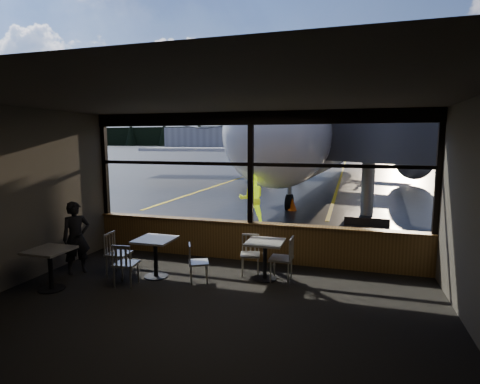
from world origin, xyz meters
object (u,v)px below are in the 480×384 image
at_px(chair_near_n, 250,255).
at_px(chair_mid_w, 119,254).
at_px(chair_near_w, 199,263).
at_px(airliner, 332,101).
at_px(cafe_table_near, 265,260).
at_px(cone_nose, 292,204).
at_px(cafe_table_left, 51,270).
at_px(jet_bridge, 393,156).
at_px(chair_near_e, 281,259).
at_px(ground_crew, 252,199).
at_px(chair_mid_s, 126,264).
at_px(passenger, 76,238).
at_px(cafe_table_mid, 156,258).

relative_size(chair_near_n, chair_mid_w, 0.92).
relative_size(chair_near_w, chair_mid_w, 0.87).
xyz_separation_m(airliner, cafe_table_near, (-0.20, -20.43, -5.27)).
bearing_deg(chair_mid_w, cafe_table_near, 98.64).
bearing_deg(chair_mid_w, cone_nose, 160.82).
distance_m(cafe_table_left, chair_near_n, 3.92).
xyz_separation_m(jet_bridge, chair_near_e, (-2.65, -6.64, -1.88)).
bearing_deg(ground_crew, chair_mid_s, 56.72).
bearing_deg(chair_near_e, chair_mid_s, 112.11).
bearing_deg(cafe_table_left, chair_mid_s, 25.52).
bearing_deg(jet_bridge, airliner, 101.44).
distance_m(jet_bridge, ground_crew, 5.09).
xyz_separation_m(cafe_table_left, cone_nose, (3.16, 9.62, -0.14)).
bearing_deg(passenger, cafe_table_mid, -45.59).
height_order(jet_bridge, chair_mid_s, jet_bridge).
relative_size(cafe_table_near, cafe_table_mid, 0.97).
xyz_separation_m(cafe_table_near, ground_crew, (-1.57, 4.86, 0.49)).
bearing_deg(cafe_table_near, cafe_table_left, -155.78).
xyz_separation_m(cafe_table_left, ground_crew, (2.23, 6.57, 0.49)).
relative_size(chair_mid_w, cone_nose, 1.74).
bearing_deg(passenger, chair_near_w, -48.66).
distance_m(chair_mid_s, passenger, 1.49).
bearing_deg(chair_mid_w, airliner, 167.66).
bearing_deg(chair_near_w, cone_nose, 149.91).
bearing_deg(cone_nose, cafe_table_near, -85.40).
relative_size(airliner, chair_mid_w, 39.88).
xyz_separation_m(cafe_table_left, chair_near_e, (4.13, 1.70, 0.06)).
xyz_separation_m(cafe_table_mid, chair_mid_s, (-0.33, -0.58, 0.02)).
bearing_deg(jet_bridge, chair_mid_s, -125.54).
bearing_deg(passenger, cone_nose, 15.21).
bearing_deg(chair_mid_w, ground_crew, 161.62).
distance_m(cafe_table_near, passenger, 4.05).
xyz_separation_m(chair_mid_s, cone_nose, (1.90, 9.02, -0.17)).
distance_m(jet_bridge, cafe_table_mid, 9.06).
bearing_deg(chair_mid_s, cafe_table_near, 15.91).
bearing_deg(cafe_table_near, chair_near_e, -0.66).
relative_size(chair_near_e, chair_mid_s, 1.06).
height_order(chair_near_e, cone_nose, chair_near_e).
height_order(chair_near_n, ground_crew, ground_crew).
bearing_deg(jet_bridge, ground_crew, -158.77).
bearing_deg(jet_bridge, cafe_table_mid, -126.00).
bearing_deg(jet_bridge, cafe_table_left, -129.13).
relative_size(chair_near_n, chair_mid_s, 0.97).
xyz_separation_m(chair_near_w, ground_crew, (-0.32, 5.40, 0.49)).
relative_size(chair_near_e, passenger, 0.59).
bearing_deg(chair_mid_s, cafe_table_left, -162.14).
bearing_deg(chair_near_w, ground_crew, 157.43).
xyz_separation_m(jet_bridge, cafe_table_mid, (-5.20, -7.16, -1.93)).
xyz_separation_m(chair_near_w, chair_near_n, (0.88, 0.72, 0.02)).
distance_m(ground_crew, cone_nose, 3.25).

